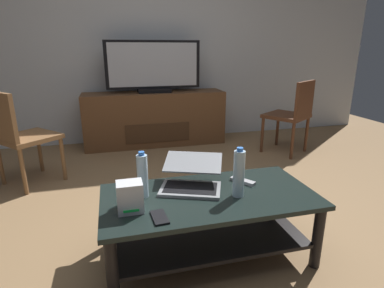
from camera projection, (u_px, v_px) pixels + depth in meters
The scene contains 13 objects.
ground_plane at pixel (202, 228), 2.16m from camera, with size 7.68×7.68×0.00m, color olive.
back_wall at pixel (150, 32), 3.96m from camera, with size 6.40×0.12×2.80m, color silver.
coffee_table at pixel (209, 214), 1.80m from camera, with size 1.21×0.60×0.40m.
media_cabinet at pixel (155, 119), 3.97m from camera, with size 1.76×0.44×0.67m.
television at pixel (154, 68), 3.77m from camera, with size 1.16×0.20×0.62m.
dining_chair at pixel (293, 113), 3.57m from camera, with size 0.61×0.61×0.86m.
side_chair at pixel (19, 133), 2.70m from camera, with size 0.62×0.62×0.86m.
laptop at pixel (192, 178), 1.85m from camera, with size 0.46×0.46×0.16m.
router_box at pixel (130, 197), 1.56m from camera, with size 0.13×0.11×0.16m.
water_bottle_near at pixel (142, 176), 1.71m from camera, with size 0.06×0.06×0.26m.
water_bottle_far at pixel (239, 173), 1.71m from camera, with size 0.06×0.06×0.29m.
cell_phone at pixel (159, 217), 1.52m from camera, with size 0.07×0.14×0.01m, color black.
tv_remote at pixel (243, 181), 1.92m from camera, with size 0.04×0.16×0.02m, color #99999E.
Camera 1 is at (-0.55, -1.81, 1.20)m, focal length 28.91 mm.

